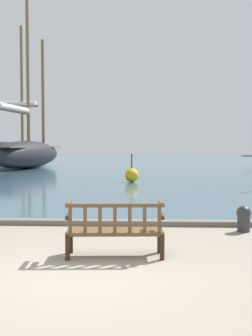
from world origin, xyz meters
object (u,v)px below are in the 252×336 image
object	(u,v)px
sailboat_mid_starboard	(27,152)
mooring_bollard	(244,218)
park_bench	(115,229)
channel_buoy	(132,175)

from	to	relation	value
sailboat_mid_starboard	mooring_bollard	world-z (taller)	sailboat_mid_starboard
park_bench	channel_buoy	xyz separation A→B (m)	(-0.14, 13.32, -0.05)
mooring_bollard	sailboat_mid_starboard	bearing A→B (deg)	115.95
sailboat_mid_starboard	mooring_bollard	xyz separation A→B (m)	(11.19, -22.99, -1.02)
park_bench	channel_buoy	world-z (taller)	channel_buoy
sailboat_mid_starboard	channel_buoy	bearing A→B (deg)	-54.57
park_bench	channel_buoy	bearing A→B (deg)	90.60
channel_buoy	mooring_bollard	bearing A→B (deg)	-76.10
mooring_bollard	channel_buoy	distance (m)	11.48
mooring_bollard	channel_buoy	world-z (taller)	channel_buoy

